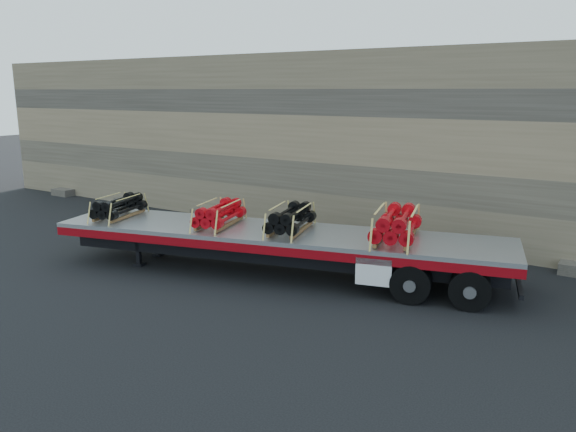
% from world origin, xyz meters
% --- Properties ---
extents(ground, '(120.00, 120.00, 0.00)m').
position_xyz_m(ground, '(0.00, 0.00, 0.00)').
color(ground, black).
rests_on(ground, ground).
extents(rock_wall, '(44.00, 3.00, 7.00)m').
position_xyz_m(rock_wall, '(0.00, 6.50, 3.50)').
color(rock_wall, '#7A6B54').
rests_on(rock_wall, ground).
extents(trailer, '(14.21, 6.00, 1.40)m').
position_xyz_m(trailer, '(-0.95, -0.18, 0.70)').
color(trailer, '#BABDC2').
rests_on(trailer, ground).
extents(bundle_front, '(1.40, 2.10, 0.68)m').
position_xyz_m(bundle_front, '(-6.34, -1.53, 1.74)').
color(bundle_front, black).
rests_on(bundle_front, trailer).
extents(bundle_midfront, '(1.45, 2.18, 0.71)m').
position_xyz_m(bundle_midfront, '(-2.78, -0.64, 1.75)').
color(bundle_midfront, red).
rests_on(bundle_midfront, trailer).
extents(bundle_midrear, '(1.50, 2.25, 0.73)m').
position_xyz_m(bundle_midrear, '(-0.50, -0.06, 1.76)').
color(bundle_midrear, black).
rests_on(bundle_midrear, trailer).
extents(bundle_rear, '(1.74, 2.61, 0.85)m').
position_xyz_m(bundle_rear, '(2.55, 0.70, 1.82)').
color(bundle_rear, red).
rests_on(bundle_rear, trailer).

